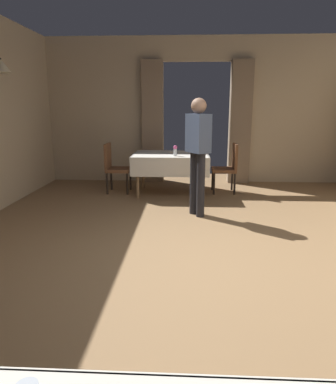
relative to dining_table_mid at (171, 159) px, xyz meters
name	(u,v)px	position (x,y,z in m)	size (l,w,h in m)	color
ground	(204,262)	(0.49, -3.02, -0.65)	(10.08, 10.08, 0.00)	olive
wall_back	(196,111)	(0.49, 1.16, 0.87)	(6.40, 0.27, 3.00)	tan
dining_table_mid	(171,159)	(0.00, 0.00, 0.00)	(1.39, 1.07, 0.75)	olive
chair_mid_right	(228,166)	(1.08, 0.11, -0.13)	(0.44, 0.44, 0.93)	black
chair_mid_left	(114,165)	(-1.08, 0.03, -0.13)	(0.44, 0.44, 0.93)	black
flower_vase_mid	(175,150)	(0.09, -0.29, 0.20)	(0.07, 0.07, 0.19)	silver
glass_mid_b	(200,151)	(0.53, 0.13, 0.14)	(0.07, 0.07, 0.08)	silver
person_waiter_by_doorway	(198,147)	(0.45, -1.36, 0.37)	(0.38, 0.42, 1.72)	black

